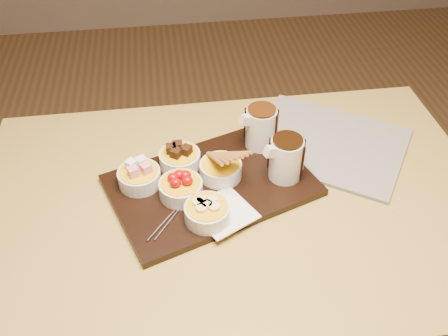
{
  "coord_description": "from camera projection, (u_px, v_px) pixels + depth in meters",
  "views": [
    {
      "loc": [
        -0.14,
        -0.81,
        1.58
      ],
      "look_at": [
        -0.02,
        0.04,
        0.81
      ],
      "focal_mm": 40.0,
      "sensor_mm": 36.0,
      "label": 1
    }
  ],
  "objects": [
    {
      "name": "dining_table",
      "position": [
        235.0,
        226.0,
        1.23
      ],
      "size": [
        1.2,
        0.8,
        0.75
      ],
      "color": "#AB8F3F",
      "rests_on": "ground"
    },
    {
      "name": "napkin",
      "position": [
        224.0,
        212.0,
        1.1
      ],
      "size": [
        0.16,
        0.16,
        0.0
      ],
      "primitive_type": "cube",
      "rotation": [
        0.0,
        0.0,
        0.49
      ],
      "color": "white",
      "rests_on": "serving_board"
    },
    {
      "name": "fondue_skewers",
      "position": [
        182.0,
        202.0,
        1.12
      ],
      "size": [
        0.22,
        0.18,
        0.01
      ],
      "primitive_type": null,
      "rotation": [
        0.0,
        0.0,
        -0.67
      ],
      "color": "silver",
      "rests_on": "serving_board"
    },
    {
      "name": "bowl_strawberries",
      "position": [
        181.0,
        189.0,
        1.13
      ],
      "size": [
        0.1,
        0.1,
        0.04
      ],
      "primitive_type": "cylinder",
      "color": "silver",
      "rests_on": "serving_board"
    },
    {
      "name": "bowl_cake",
      "position": [
        180.0,
        160.0,
        1.21
      ],
      "size": [
        0.1,
        0.1,
        0.04
      ],
      "primitive_type": "cylinder",
      "color": "silver",
      "rests_on": "serving_board"
    },
    {
      "name": "serving_board",
      "position": [
        212.0,
        185.0,
        1.18
      ],
      "size": [
        0.53,
        0.44,
        0.02
      ],
      "primitive_type": "cube",
      "rotation": [
        0.0,
        0.0,
        0.35
      ],
      "color": "black",
      "rests_on": "dining_table"
    },
    {
      "name": "pitcher_dark_chocolate",
      "position": [
        286.0,
        159.0,
        1.16
      ],
      "size": [
        0.1,
        0.1,
        0.11
      ],
      "primitive_type": "cylinder",
      "rotation": [
        0.0,
        0.0,
        0.35
      ],
      "color": "silver",
      "rests_on": "serving_board"
    },
    {
      "name": "bowl_marshmallows",
      "position": [
        139.0,
        178.0,
        1.16
      ],
      "size": [
        0.1,
        0.1,
        0.04
      ],
      "primitive_type": "cylinder",
      "color": "silver",
      "rests_on": "serving_board"
    },
    {
      "name": "bowl_bananas",
      "position": [
        207.0,
        213.0,
        1.08
      ],
      "size": [
        0.1,
        0.1,
        0.04
      ],
      "primitive_type": "cylinder",
      "color": "silver",
      "rests_on": "serving_board"
    },
    {
      "name": "pitcher_milk_chocolate",
      "position": [
        261.0,
        128.0,
        1.25
      ],
      "size": [
        0.1,
        0.1,
        0.11
      ],
      "primitive_type": "cylinder",
      "rotation": [
        0.0,
        0.0,
        0.35
      ],
      "color": "silver",
      "rests_on": "serving_board"
    },
    {
      "name": "bowl_biscotti",
      "position": [
        221.0,
        170.0,
        1.18
      ],
      "size": [
        0.1,
        0.1,
        0.04
      ],
      "primitive_type": "cylinder",
      "color": "silver",
      "rests_on": "serving_board"
    },
    {
      "name": "newspaper",
      "position": [
        327.0,
        143.0,
        1.31
      ],
      "size": [
        0.49,
        0.47,
        0.01
      ],
      "primitive_type": "cube",
      "rotation": [
        0.0,
        0.0,
        -0.59
      ],
      "color": "beige",
      "rests_on": "dining_table"
    }
  ]
}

